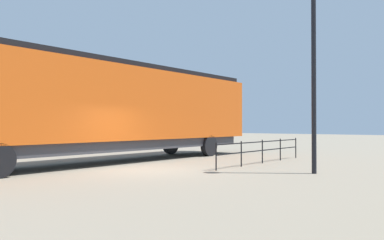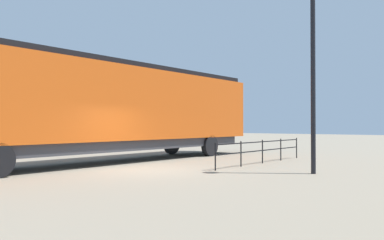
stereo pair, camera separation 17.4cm
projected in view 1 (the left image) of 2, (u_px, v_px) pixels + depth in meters
ground_plane at (146, 170)px, 14.43m from camera, size 120.00×120.00×0.00m
locomotive at (119, 107)px, 17.87m from camera, size 2.99×17.49×4.38m
lamp_post at (314, 25)px, 13.51m from camera, size 0.56×0.56×7.06m
platform_fence at (262, 148)px, 17.10m from camera, size 0.05×7.06×1.01m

